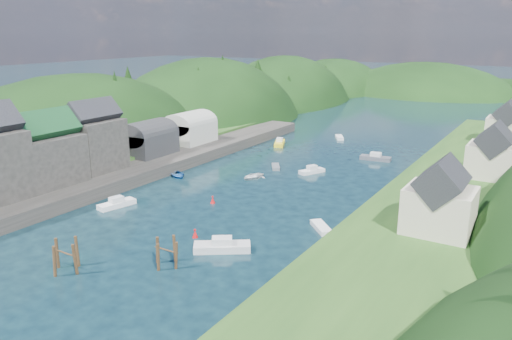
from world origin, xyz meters
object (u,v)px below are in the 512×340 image
Objects in this scene: piling_cluster_near at (66,259)px; channel_buoy_far at (213,200)px; channel_buoy_near at (195,234)px; piling_cluster_far at (167,255)px.

channel_buoy_far is at bearing 89.54° from piling_cluster_near.
channel_buoy_near is (5.70, 13.61, -0.91)m from piling_cluster_near.
piling_cluster_far is 7.66m from channel_buoy_near.
channel_buoy_far is (-5.50, 10.90, 0.00)m from channel_buoy_near.
piling_cluster_near is 24.53m from channel_buoy_far.
channel_buoy_far is (0.20, 24.51, -0.91)m from piling_cluster_near.
piling_cluster_near is at bearing -90.46° from channel_buoy_far.
piling_cluster_near is 14.78m from channel_buoy_near.
channel_buoy_far is at bearing 112.67° from piling_cluster_far.
piling_cluster_far is at bearing 38.80° from piling_cluster_near.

